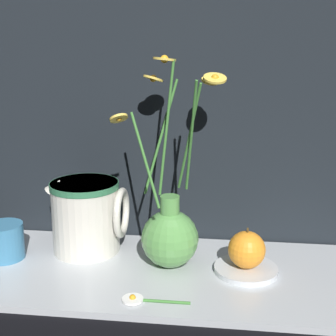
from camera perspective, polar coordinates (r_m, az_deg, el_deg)
name	(u,v)px	position (r m, az deg, el deg)	size (l,w,h in m)	color
ground_plane	(168,276)	(0.91, 0.05, -13.05)	(6.00, 6.00, 0.00)	black
shelf	(168,273)	(0.90, 0.05, -12.71)	(0.78, 0.31, 0.01)	#B2B7BC
vase_with_flowers	(169,231)	(0.89, 0.08, -7.74)	(0.20, 0.16, 0.39)	#59994C
yellow_mug	(3,241)	(0.99, -19.42, -8.41)	(0.09, 0.08, 0.07)	teal
ceramic_pitcher	(87,214)	(0.97, -9.86, -5.51)	(0.16, 0.14, 0.16)	beige
saucer_plate	(246,269)	(0.91, 9.46, -12.08)	(0.12, 0.12, 0.01)	silver
orange_fruit	(247,250)	(0.89, 9.57, -9.79)	(0.07, 0.07, 0.08)	orange
loose_daisy	(141,300)	(0.81, -3.32, -15.72)	(0.12, 0.04, 0.01)	#3D7A33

